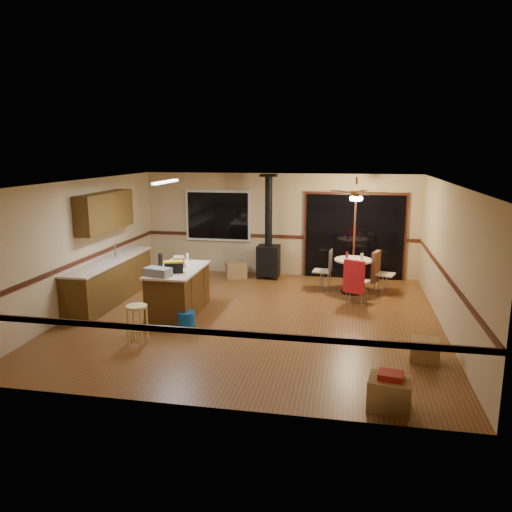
% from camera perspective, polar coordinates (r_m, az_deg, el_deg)
% --- Properties ---
extents(floor, '(7.00, 7.00, 0.00)m').
position_cam_1_polar(floor, '(9.73, -0.33, -7.00)').
color(floor, brown).
rests_on(floor, ground).
extents(ceiling, '(7.00, 7.00, 0.00)m').
position_cam_1_polar(ceiling, '(9.22, -0.35, 8.46)').
color(ceiling, silver).
rests_on(ceiling, ground).
extents(wall_back, '(7.00, 0.00, 7.00)m').
position_cam_1_polar(wall_back, '(12.79, 2.65, 3.60)').
color(wall_back, tan).
rests_on(wall_back, ground).
extents(wall_front, '(7.00, 0.00, 7.00)m').
position_cam_1_polar(wall_front, '(6.10, -6.65, -5.96)').
color(wall_front, tan).
rests_on(wall_front, ground).
extents(wall_left, '(0.00, 7.00, 7.00)m').
position_cam_1_polar(wall_left, '(10.61, -19.23, 1.19)').
color(wall_left, tan).
rests_on(wall_left, ground).
extents(wall_right, '(0.00, 7.00, 7.00)m').
position_cam_1_polar(wall_right, '(9.39, 21.13, -0.30)').
color(wall_right, tan).
rests_on(wall_right, ground).
extents(chair_rail, '(7.00, 7.00, 0.08)m').
position_cam_1_polar(chair_rail, '(9.45, -0.34, -1.26)').
color(chair_rail, '#3B190E').
rests_on(chair_rail, ground).
extents(window, '(1.72, 0.10, 1.32)m').
position_cam_1_polar(window, '(13.03, -4.37, 4.62)').
color(window, black).
rests_on(window, ground).
extents(sliding_door, '(2.52, 0.10, 2.10)m').
position_cam_1_polar(sliding_door, '(12.66, 11.16, 2.15)').
color(sliding_door, black).
rests_on(sliding_door, ground).
extents(lower_cabinets, '(0.60, 3.00, 0.86)m').
position_cam_1_polar(lower_cabinets, '(11.09, -16.30, -2.79)').
color(lower_cabinets, '#4E3413').
rests_on(lower_cabinets, ground).
extents(countertop, '(0.64, 3.04, 0.04)m').
position_cam_1_polar(countertop, '(10.98, -16.44, -0.52)').
color(countertop, beige).
rests_on(countertop, lower_cabinets).
extents(upper_cabinets, '(0.35, 2.00, 0.80)m').
position_cam_1_polar(upper_cabinets, '(11.05, -16.86, 4.90)').
color(upper_cabinets, '#4E3413').
rests_on(upper_cabinets, ground).
extents(kitchen_island, '(0.88, 1.68, 0.90)m').
position_cam_1_polar(kitchen_island, '(9.98, -8.84, -3.94)').
color(kitchen_island, '#4A2F12').
rests_on(kitchen_island, ground).
extents(wood_stove, '(0.55, 0.50, 2.52)m').
position_cam_1_polar(wood_stove, '(12.48, 1.43, 0.74)').
color(wood_stove, black).
rests_on(wood_stove, ground).
extents(ceiling_fan, '(0.24, 0.24, 0.55)m').
position_cam_1_polar(ceiling_fan, '(11.15, 11.38, 6.86)').
color(ceiling_fan, brown).
rests_on(ceiling_fan, ceiling).
extents(fluorescent_strip, '(0.10, 1.20, 0.04)m').
position_cam_1_polar(fluorescent_strip, '(10.00, -10.30, 8.33)').
color(fluorescent_strip, white).
rests_on(fluorescent_strip, ceiling).
extents(toolbox_grey, '(0.54, 0.38, 0.15)m').
position_cam_1_polar(toolbox_grey, '(9.36, -11.17, -1.78)').
color(toolbox_grey, slate).
rests_on(toolbox_grey, kitchen_island).
extents(toolbox_black, '(0.39, 0.29, 0.19)m').
position_cam_1_polar(toolbox_black, '(9.55, -9.40, -1.31)').
color(toolbox_black, black).
rests_on(toolbox_black, kitchen_island).
extents(toolbox_yellow_lid, '(0.42, 0.31, 0.03)m').
position_cam_1_polar(toolbox_yellow_lid, '(9.52, -9.42, -0.66)').
color(toolbox_yellow_lid, gold).
rests_on(toolbox_yellow_lid, toolbox_black).
extents(box_on_island, '(0.29, 0.34, 0.19)m').
position_cam_1_polar(box_on_island, '(10.05, -8.81, -0.63)').
color(box_on_island, olive).
rests_on(box_on_island, kitchen_island).
extents(bottle_dark, '(0.11, 0.11, 0.31)m').
position_cam_1_polar(bottle_dark, '(9.87, -10.86, -0.58)').
color(bottle_dark, black).
rests_on(bottle_dark, kitchen_island).
extents(bottle_pink, '(0.08, 0.08, 0.20)m').
position_cam_1_polar(bottle_pink, '(10.04, -8.32, -0.59)').
color(bottle_pink, '#D84C8C').
rests_on(bottle_pink, kitchen_island).
extents(bottle_white, '(0.06, 0.06, 0.16)m').
position_cam_1_polar(bottle_white, '(10.52, -7.83, -0.11)').
color(bottle_white, white).
rests_on(bottle_white, kitchen_island).
extents(bar_stool, '(0.37, 0.37, 0.64)m').
position_cam_1_polar(bar_stool, '(8.66, -13.41, -7.54)').
color(bar_stool, '#D9C072').
rests_on(bar_stool, floor).
extents(blue_bucket, '(0.40, 0.40, 0.27)m').
position_cam_1_polar(blue_bucket, '(9.31, -7.98, -7.13)').
color(blue_bucket, '#0D53B6').
rests_on(blue_bucket, floor).
extents(dining_table, '(0.84, 0.84, 0.78)m').
position_cam_1_polar(dining_table, '(11.42, 11.04, -1.58)').
color(dining_table, black).
rests_on(dining_table, ground).
extents(glass_red, '(0.07, 0.07, 0.14)m').
position_cam_1_polar(glass_red, '(11.45, 10.35, 0.14)').
color(glass_red, '#590C14').
rests_on(glass_red, dining_table).
extents(glass_cream, '(0.08, 0.08, 0.15)m').
position_cam_1_polar(glass_cream, '(11.31, 12.01, -0.06)').
color(glass_cream, beige).
rests_on(glass_cream, dining_table).
extents(chair_left, '(0.45, 0.44, 0.51)m').
position_cam_1_polar(chair_left, '(11.50, 8.08, -1.07)').
color(chair_left, tan).
rests_on(chair_left, ground).
extents(chair_near, '(0.57, 0.59, 0.70)m').
position_cam_1_polar(chair_near, '(10.57, 11.19, -2.32)').
color(chair_near, tan).
rests_on(chair_near, ground).
extents(chair_right, '(0.57, 0.54, 0.70)m').
position_cam_1_polar(chair_right, '(11.53, 13.66, -1.23)').
color(chair_right, tan).
rests_on(chair_right, ground).
extents(box_under_window, '(0.62, 0.56, 0.40)m').
position_cam_1_polar(box_under_window, '(12.62, -2.30, -1.60)').
color(box_under_window, olive).
rests_on(box_under_window, floor).
extents(box_corner_a, '(0.58, 0.51, 0.39)m').
position_cam_1_polar(box_corner_a, '(6.67, 15.03, -14.90)').
color(box_corner_a, olive).
rests_on(box_corner_a, floor).
extents(box_corner_b, '(0.46, 0.41, 0.34)m').
position_cam_1_polar(box_corner_b, '(8.18, 18.73, -10.17)').
color(box_corner_b, olive).
rests_on(box_corner_b, floor).
extents(box_small_red, '(0.34, 0.30, 0.08)m').
position_cam_1_polar(box_small_red, '(6.57, 15.14, -13.05)').
color(box_small_red, maroon).
rests_on(box_small_red, box_corner_a).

